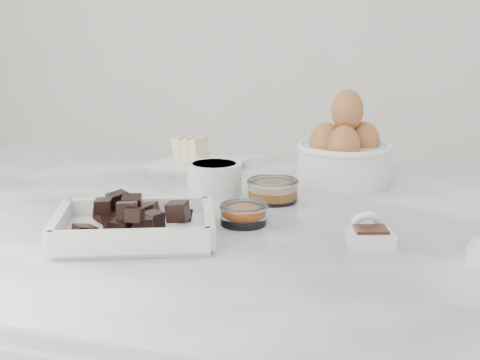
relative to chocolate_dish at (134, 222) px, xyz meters
name	(u,v)px	position (x,y,z in m)	size (l,w,h in m)	color
marble_slab	(220,225)	(0.06, 0.15, -0.04)	(1.20, 0.80, 0.04)	silver
chocolate_dish	(134,222)	(0.00, 0.00, 0.00)	(0.24, 0.21, 0.05)	white
butter_plate	(196,159)	(-0.07, 0.39, 0.00)	(0.16, 0.16, 0.06)	white
sugar_ramekin	(214,178)	(0.02, 0.23, 0.01)	(0.08, 0.08, 0.05)	white
egg_bowl	(344,152)	(0.20, 0.38, 0.03)	(0.16, 0.16, 0.15)	white
honey_bowl	(273,190)	(0.12, 0.22, 0.00)	(0.08, 0.08, 0.03)	white
zest_bowl	(244,213)	(0.11, 0.10, -0.01)	(0.07, 0.07, 0.03)	white
vanilla_spoon	(369,234)	(0.28, 0.07, -0.01)	(0.06, 0.08, 0.04)	white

